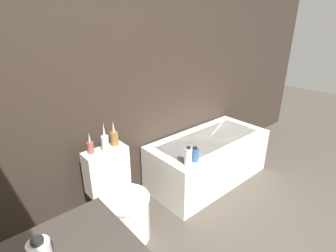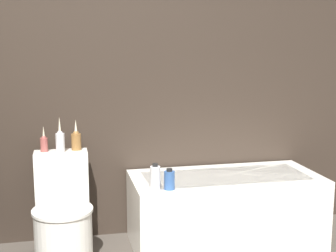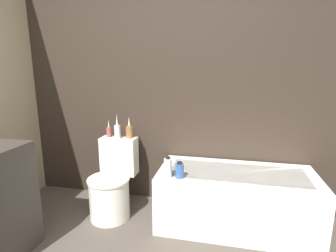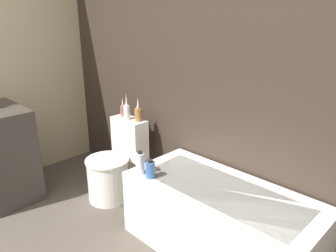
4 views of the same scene
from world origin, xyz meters
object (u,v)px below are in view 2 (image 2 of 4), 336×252
object	(u,v)px
vase_silver	(60,140)
shampoo_bottle_short	(169,180)
vase_gold	(44,143)
vase_bronze	(76,140)
toilet	(63,220)
bathtub	(225,209)
shampoo_bottle_tall	(155,178)

from	to	relation	value
vase_silver	shampoo_bottle_short	xyz separation A→B (m)	(0.72, -0.36, -0.24)
vase_gold	vase_bronze	xyz separation A→B (m)	(0.23, 0.01, 0.01)
toilet	vase_gold	size ratio (longest dim) A/B	4.02
vase_gold	shampoo_bottle_short	bearing A→B (deg)	-25.64
bathtub	vase_gold	xyz separation A→B (m)	(-1.32, 0.16, 0.54)
shampoo_bottle_short	toilet	bearing A→B (deg)	165.98
vase_silver	shampoo_bottle_tall	bearing A→B (deg)	-30.98
vase_silver	toilet	bearing A→B (deg)	-90.00
shampoo_bottle_tall	vase_gold	bearing A→B (deg)	150.61
bathtub	vase_gold	bearing A→B (deg)	172.89
toilet	shampoo_bottle_short	bearing A→B (deg)	-14.02
bathtub	vase_gold	size ratio (longest dim) A/B	7.60
shampoo_bottle_short	shampoo_bottle_tall	bearing A→B (deg)	-172.90
toilet	vase_silver	distance (m)	0.56
vase_bronze	vase_gold	bearing A→B (deg)	-178.71
bathtub	shampoo_bottle_tall	world-z (taller)	shampoo_bottle_tall
vase_gold	shampoo_bottle_tall	bearing A→B (deg)	-29.39
bathtub	vase_bronze	distance (m)	1.24
bathtub	vase_silver	world-z (taller)	vase_silver
shampoo_bottle_short	vase_silver	bearing A→B (deg)	153.49
toilet	vase_silver	bearing A→B (deg)	90.00
vase_bronze	shampoo_bottle_short	size ratio (longest dim) A/B	1.54
vase_silver	vase_gold	bearing A→B (deg)	160.13
vase_silver	vase_bronze	bearing A→B (deg)	22.13
toilet	vase_bronze	bearing A→B (deg)	63.24
shampoo_bottle_short	vase_bronze	bearing A→B (deg)	146.23
vase_silver	shampoo_bottle_tall	distance (m)	0.75
bathtub	vase_bronze	world-z (taller)	vase_bronze
bathtub	shampoo_bottle_short	world-z (taller)	shampoo_bottle_short
vase_silver	shampoo_bottle_short	size ratio (longest dim) A/B	1.75
vase_gold	shampoo_bottle_short	size ratio (longest dim) A/B	1.27
toilet	vase_gold	bearing A→B (deg)	117.30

